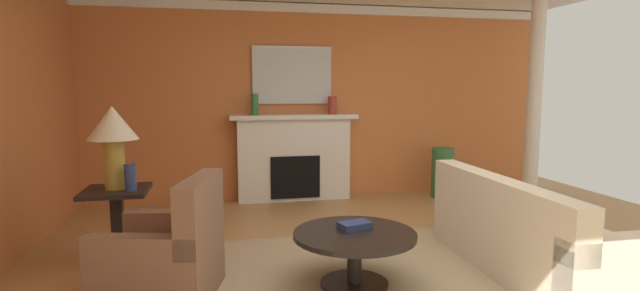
{
  "coord_description": "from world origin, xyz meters",
  "views": [
    {
      "loc": [
        -1.41,
        -3.86,
        1.61
      ],
      "look_at": [
        -0.37,
        1.04,
        1.0
      ],
      "focal_mm": 26.7,
      "sensor_mm": 36.0,
      "label": 1
    }
  ],
  "objects_px": {
    "armchair_near_window": "(166,260)",
    "side_table": "(118,221)",
    "vase_mantel_right": "(332,105)",
    "table_lamp": "(113,131)",
    "coffee_table": "(355,246)",
    "vase_mantel_left": "(255,104)",
    "fireplace": "(294,160)",
    "mantel_mirror": "(292,75)",
    "vase_on_side_table": "(130,178)",
    "sofa": "(528,239)",
    "vase_tall_corner": "(442,173)"
  },
  "relations": [
    {
      "from": "coffee_table",
      "to": "side_table",
      "type": "xyz_separation_m",
      "value": [
        -1.98,
        0.92,
        0.06
      ]
    },
    {
      "from": "mantel_mirror",
      "to": "vase_tall_corner",
      "type": "xyz_separation_m",
      "value": [
        2.16,
        -0.42,
        -1.42
      ]
    },
    {
      "from": "vase_mantel_left",
      "to": "table_lamp",
      "type": "bearing_deg",
      "value": -123.85
    },
    {
      "from": "armchair_near_window",
      "to": "vase_mantel_right",
      "type": "bearing_deg",
      "value": 55.91
    },
    {
      "from": "mantel_mirror",
      "to": "coffee_table",
      "type": "relative_size",
      "value": 1.13
    },
    {
      "from": "armchair_near_window",
      "to": "vase_tall_corner",
      "type": "height_order",
      "value": "armchair_near_window"
    },
    {
      "from": "fireplace",
      "to": "mantel_mirror",
      "type": "xyz_separation_m",
      "value": [
        -0.0,
        0.12,
        1.21
      ]
    },
    {
      "from": "vase_tall_corner",
      "to": "vase_on_side_table",
      "type": "distance_m",
      "value": 4.46
    },
    {
      "from": "sofa",
      "to": "vase_mantel_right",
      "type": "relative_size",
      "value": 8.19
    },
    {
      "from": "mantel_mirror",
      "to": "side_table",
      "type": "relative_size",
      "value": 1.62
    },
    {
      "from": "table_lamp",
      "to": "fireplace",
      "type": "bearing_deg",
      "value": 47.69
    },
    {
      "from": "coffee_table",
      "to": "vase_on_side_table",
      "type": "relative_size",
      "value": 4.16
    },
    {
      "from": "coffee_table",
      "to": "vase_mantel_right",
      "type": "distance_m",
      "value": 3.24
    },
    {
      "from": "sofa",
      "to": "side_table",
      "type": "relative_size",
      "value": 3.03
    },
    {
      "from": "coffee_table",
      "to": "vase_mantel_left",
      "type": "bearing_deg",
      "value": 100.64
    },
    {
      "from": "vase_tall_corner",
      "to": "vase_on_side_table",
      "type": "relative_size",
      "value": 3.06
    },
    {
      "from": "vase_mantel_right",
      "to": "vase_mantel_left",
      "type": "relative_size",
      "value": 0.87
    },
    {
      "from": "table_lamp",
      "to": "vase_tall_corner",
      "type": "height_order",
      "value": "table_lamp"
    },
    {
      "from": "sofa",
      "to": "armchair_near_window",
      "type": "distance_m",
      "value": 3.04
    },
    {
      "from": "vase_mantel_left",
      "to": "armchair_near_window",
      "type": "bearing_deg",
      "value": -107.0
    },
    {
      "from": "coffee_table",
      "to": "vase_tall_corner",
      "type": "relative_size",
      "value": 1.36
    },
    {
      "from": "fireplace",
      "to": "vase_on_side_table",
      "type": "relative_size",
      "value": 7.49
    },
    {
      "from": "mantel_mirror",
      "to": "vase_on_side_table",
      "type": "height_order",
      "value": "mantel_mirror"
    },
    {
      "from": "mantel_mirror",
      "to": "coffee_table",
      "type": "distance_m",
      "value": 3.51
    },
    {
      "from": "vase_mantel_right",
      "to": "mantel_mirror",
      "type": "bearing_deg",
      "value": 162.82
    },
    {
      "from": "coffee_table",
      "to": "table_lamp",
      "type": "xyz_separation_m",
      "value": [
        -1.98,
        0.92,
        0.89
      ]
    },
    {
      "from": "fireplace",
      "to": "armchair_near_window",
      "type": "xyz_separation_m",
      "value": [
        -1.46,
        -3.01,
        -0.27
      ]
    },
    {
      "from": "coffee_table",
      "to": "fireplace",
      "type": "bearing_deg",
      "value": 90.36
    },
    {
      "from": "fireplace",
      "to": "vase_on_side_table",
      "type": "xyz_separation_m",
      "value": [
        -1.81,
        -2.28,
        0.24
      ]
    },
    {
      "from": "fireplace",
      "to": "vase_mantel_right",
      "type": "height_order",
      "value": "vase_mantel_right"
    },
    {
      "from": "vase_mantel_right",
      "to": "table_lamp",
      "type": "bearing_deg",
      "value": -140.02
    },
    {
      "from": "vase_on_side_table",
      "to": "fireplace",
      "type": "bearing_deg",
      "value": 51.47
    },
    {
      "from": "armchair_near_window",
      "to": "sofa",
      "type": "bearing_deg",
      "value": -1.9
    },
    {
      "from": "side_table",
      "to": "vase_on_side_table",
      "type": "relative_size",
      "value": 2.91
    },
    {
      "from": "armchair_near_window",
      "to": "vase_mantel_left",
      "type": "height_order",
      "value": "vase_mantel_left"
    },
    {
      "from": "armchair_near_window",
      "to": "side_table",
      "type": "bearing_deg",
      "value": 120.59
    },
    {
      "from": "table_lamp",
      "to": "vase_mantel_left",
      "type": "distance_m",
      "value": 2.54
    },
    {
      "from": "armchair_near_window",
      "to": "coffee_table",
      "type": "xyz_separation_m",
      "value": [
        1.48,
        -0.06,
        0.03
      ]
    },
    {
      "from": "table_lamp",
      "to": "vase_mantel_left",
      "type": "bearing_deg",
      "value": 56.15
    },
    {
      "from": "side_table",
      "to": "vase_on_side_table",
      "type": "bearing_deg",
      "value": -38.66
    },
    {
      "from": "coffee_table",
      "to": "vase_mantel_right",
      "type": "relative_size",
      "value": 3.87
    },
    {
      "from": "table_lamp",
      "to": "vase_mantel_right",
      "type": "height_order",
      "value": "vase_mantel_right"
    },
    {
      "from": "fireplace",
      "to": "vase_on_side_table",
      "type": "height_order",
      "value": "fireplace"
    },
    {
      "from": "vase_mantel_left",
      "to": "fireplace",
      "type": "bearing_deg",
      "value": 5.15
    },
    {
      "from": "vase_tall_corner",
      "to": "vase_on_side_table",
      "type": "xyz_separation_m",
      "value": [
        -3.97,
        -1.98,
        0.45
      ]
    },
    {
      "from": "side_table",
      "to": "vase_tall_corner",
      "type": "height_order",
      "value": "vase_tall_corner"
    },
    {
      "from": "table_lamp",
      "to": "vase_mantel_left",
      "type": "xyz_separation_m",
      "value": [
        1.41,
        2.11,
        0.15
      ]
    },
    {
      "from": "vase_mantel_left",
      "to": "vase_mantel_right",
      "type": "bearing_deg",
      "value": 0.0
    },
    {
      "from": "armchair_near_window",
      "to": "side_table",
      "type": "relative_size",
      "value": 1.38
    },
    {
      "from": "side_table",
      "to": "armchair_near_window",
      "type": "bearing_deg",
      "value": -59.41
    }
  ]
}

